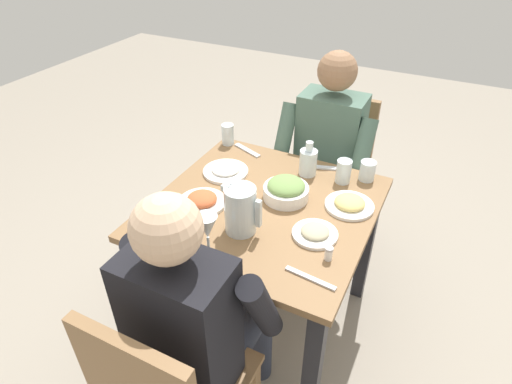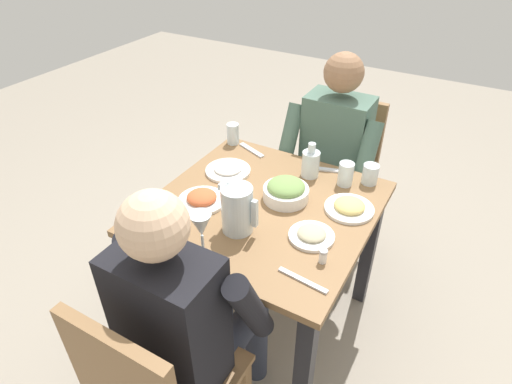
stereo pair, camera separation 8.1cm
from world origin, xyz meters
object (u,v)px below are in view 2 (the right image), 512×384
object	(u,v)px
water_glass_far_left	(346,174)
water_glass_by_pitcher	(233,134)
plate_beans	(312,235)
oil_carafe	(310,165)
diner_far	(327,162)
chair_far	(338,168)
diner_near	(191,313)
dining_table	(263,228)
plate_yoghurt	(228,169)
water_glass_near_right	(370,174)
water_pitcher	(237,209)
wine_glass	(201,227)
salt_shaker	(323,256)
salad_bowl	(286,191)
plate_rice_curry	(202,199)
plate_fries	(349,207)

from	to	relation	value
water_glass_far_left	water_glass_by_pitcher	size ratio (longest dim) A/B	1.01
plate_beans	oil_carafe	size ratio (longest dim) A/B	1.06
diner_far	water_glass_far_left	xyz separation A→B (m)	(0.17, -0.24, 0.12)
chair_far	diner_near	world-z (taller)	diner_near
dining_table	diner_near	xyz separation A→B (m)	(0.04, -0.56, 0.06)
plate_yoghurt	water_glass_near_right	size ratio (longest dim) A/B	2.31
chair_far	water_pitcher	bearing A→B (deg)	-94.67
wine_glass	salt_shaker	distance (m)	0.43
wine_glass	chair_far	bearing A→B (deg)	85.10
dining_table	chair_far	xyz separation A→B (m)	(0.07, 0.76, -0.09)
water_glass_by_pitcher	chair_far	bearing A→B (deg)	38.93
chair_far	salad_bowl	bearing A→B (deg)	-90.50
plate_rice_curry	water_pitcher	bearing A→B (deg)	-18.61
water_glass_near_right	water_glass_far_left	distance (m)	0.11
oil_carafe	salad_bowl	bearing A→B (deg)	-93.67
dining_table	oil_carafe	world-z (taller)	oil_carafe
water_glass_by_pitcher	wine_glass	distance (m)	0.85
salad_bowl	plate_beans	world-z (taller)	salad_bowl
diner_near	plate_fries	world-z (taller)	diner_near
diner_near	water_glass_far_left	bearing A→B (deg)	76.85
plate_yoghurt	diner_far	bearing A→B (deg)	51.19
water_glass_by_pitcher	salt_shaker	size ratio (longest dim) A/B	1.97
salt_shaker	plate_yoghurt	bearing A→B (deg)	151.30
water_pitcher	water_glass_far_left	bearing A→B (deg)	63.34
plate_yoghurt	oil_carafe	world-z (taller)	oil_carafe
water_glass_near_right	oil_carafe	size ratio (longest dim) A/B	0.55
plate_beans	water_glass_far_left	xyz separation A→B (m)	(-0.02, 0.40, 0.04)
salad_bowl	plate_rice_curry	bearing A→B (deg)	-146.73
dining_table	plate_beans	bearing A→B (deg)	-19.08
water_pitcher	water_glass_by_pitcher	size ratio (longest dim) A/B	1.79
wine_glass	salt_shaker	world-z (taller)	wine_glass
salad_bowl	oil_carafe	world-z (taller)	oil_carafe
plate_beans	salt_shaker	xyz separation A→B (m)	(0.09, -0.10, 0.01)
plate_rice_curry	plate_fries	bearing A→B (deg)	24.41
water_glass_by_pitcher	plate_beans	bearing A→B (deg)	-36.56
salad_bowl	plate_yoghurt	distance (m)	0.33
dining_table	plate_beans	distance (m)	0.30
plate_beans	diner_near	bearing A→B (deg)	-115.16
water_glass_by_pitcher	oil_carafe	xyz separation A→B (m)	(0.47, -0.09, 0.00)
diner_far	water_glass_far_left	world-z (taller)	diner_far
salt_shaker	diner_near	bearing A→B (deg)	-129.64
dining_table	water_glass_by_pitcher	xyz separation A→B (m)	(-0.39, 0.39, 0.18)
plate_rice_curry	water_glass_by_pitcher	world-z (taller)	water_glass_by_pitcher
water_glass_by_pitcher	oil_carafe	world-z (taller)	oil_carafe
plate_beans	salt_shaker	distance (m)	0.13
dining_table	plate_yoghurt	bearing A→B (deg)	151.42
diner_near	diner_far	distance (m)	1.11
dining_table	salt_shaker	bearing A→B (deg)	-28.79
wine_glass	salad_bowl	bearing A→B (deg)	78.79
diner_far	salad_bowl	world-z (taller)	diner_far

